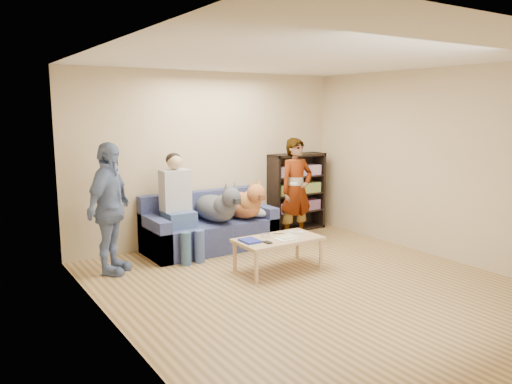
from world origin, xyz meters
TOP-DOWN VIEW (x-y plane):
  - ground at (0.00, 0.00)m, footprint 5.00×5.00m
  - ceiling at (0.00, 0.00)m, footprint 5.00×5.00m
  - wall_back at (0.00, 2.50)m, footprint 4.50×0.00m
  - wall_left at (-2.25, 0.00)m, footprint 0.00×5.00m
  - wall_right at (2.25, 0.00)m, footprint 0.00×5.00m
  - blanket at (0.53, 1.88)m, footprint 0.37×0.31m
  - person_standing_right at (1.09, 1.73)m, footprint 0.59×0.39m
  - person_standing_left at (-1.80, 1.76)m, footprint 0.96×0.98m
  - held_controller at (0.89, 1.53)m, footprint 0.07×0.11m
  - notebook_blue at (-0.37, 0.77)m, footprint 0.20×0.26m
  - papers at (0.08, 0.62)m, footprint 0.26×0.20m
  - magazine at (0.11, 0.64)m, footprint 0.22×0.17m
  - camera_silver at (-0.09, 0.84)m, footprint 0.11×0.06m
  - controller_a at (0.31, 0.82)m, footprint 0.04×0.13m
  - controller_b at (0.39, 0.74)m, footprint 0.09×0.06m
  - headphone_cup_a at (0.23, 0.70)m, footprint 0.07×0.07m
  - headphone_cup_b at (0.23, 0.78)m, footprint 0.07×0.07m
  - pen_orange at (0.01, 0.56)m, footprint 0.13×0.06m
  - pen_black at (0.15, 0.90)m, footprint 0.13×0.08m
  - wallet at (-0.22, 0.60)m, footprint 0.07×0.12m
  - sofa at (-0.25, 2.10)m, footprint 1.90×0.85m
  - person_seated at (-0.78, 1.97)m, footprint 0.40×0.73m
  - dog_gray at (-0.19, 1.93)m, footprint 0.44×1.26m
  - dog_tan at (0.25, 1.95)m, footprint 0.44×1.18m
  - coffee_table at (0.03, 0.72)m, footprint 1.10×0.60m
  - bookshelf at (1.55, 2.33)m, footprint 1.00×0.34m

SIDE VIEW (x-z plane):
  - ground at x=0.00m, z-range 0.00..0.00m
  - sofa at x=-0.25m, z-range -0.13..0.69m
  - coffee_table at x=0.03m, z-range 0.16..0.58m
  - pen_orange at x=0.01m, z-range 0.42..0.43m
  - pen_black at x=0.15m, z-range 0.42..0.43m
  - papers at x=0.08m, z-range 0.42..0.43m
  - wallet at x=-0.22m, z-range 0.42..0.43m
  - headphone_cup_a at x=0.23m, z-range 0.42..0.44m
  - headphone_cup_b at x=0.23m, z-range 0.42..0.44m
  - notebook_blue at x=-0.37m, z-range 0.42..0.45m
  - controller_a at x=0.31m, z-range 0.42..0.45m
  - controller_b at x=0.39m, z-range 0.42..0.45m
  - magazine at x=0.11m, z-range 0.43..0.45m
  - camera_silver at x=-0.09m, z-range 0.42..0.47m
  - blanket at x=0.53m, z-range 0.43..0.56m
  - dog_gray at x=-0.19m, z-range 0.33..0.97m
  - dog_tan at x=0.25m, z-range 0.33..0.97m
  - bookshelf at x=1.55m, z-range 0.03..1.33m
  - person_seated at x=-0.78m, z-range 0.04..1.51m
  - person_standing_right at x=1.09m, z-range 0.00..1.61m
  - person_standing_left at x=-1.80m, z-range 0.00..1.65m
  - held_controller at x=0.89m, z-range 0.94..0.97m
  - wall_back at x=0.00m, z-range -0.95..3.55m
  - wall_left at x=-2.25m, z-range -1.20..3.80m
  - wall_right at x=2.25m, z-range -1.20..3.80m
  - ceiling at x=0.00m, z-range 2.60..2.60m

